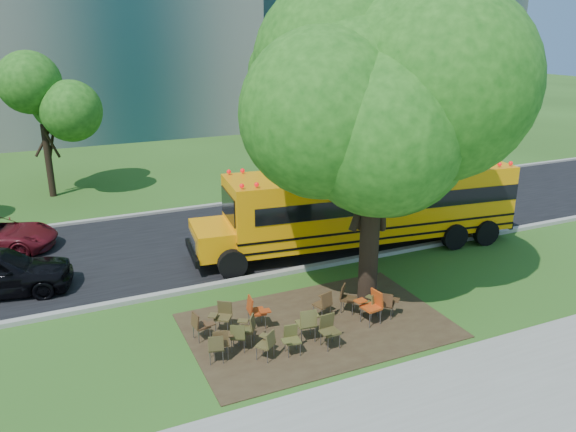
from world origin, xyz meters
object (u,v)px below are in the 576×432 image
chair_5 (329,328)px  chair_11 (324,302)px  chair_3 (291,337)px  chair_6 (372,303)px  main_tree (375,128)px  chair_14 (200,324)px  chair_0 (221,340)px  chair_13 (372,302)px  chair_4 (308,321)px  chair_12 (346,296)px  school_bus (369,203)px  chair_10 (255,309)px  chair_9 (223,314)px  chair_15 (239,334)px  chair_1 (217,345)px  chair_7 (387,302)px  chair_8 (248,326)px  chair_2 (267,342)px

chair_5 → chair_11: (0.58, 1.34, -0.02)m
chair_3 → chair_6: size_ratio=0.79×
main_tree → chair_14: 6.96m
chair_0 → chair_13: (4.49, 0.25, -0.03)m
chair_4 → chair_12: 1.94m
main_tree → chair_11: bearing=-165.1°
school_bus → chair_6: bearing=-114.5°
chair_13 → chair_6: bearing=-149.1°
chair_11 → chair_14: 3.48m
school_bus → chair_10: bearing=-140.4°
chair_9 → chair_6: bearing=-163.9°
chair_15 → chair_1: bearing=-131.4°
main_tree → chair_0: (-4.90, -1.18, -4.67)m
chair_1 → chair_6: bearing=16.2°
chair_7 → chair_9: chair_9 is taller
chair_7 → chair_13: chair_7 is taller
chair_3 → chair_4: bearing=-143.7°
chair_1 → chair_8: (0.99, 0.50, 0.03)m
chair_0 → chair_9: (0.44, 1.27, 0.01)m
chair_2 → chair_8: size_ratio=0.95×
chair_3 → chair_15: bearing=-22.9°
chair_3 → chair_9: 2.14m
main_tree → chair_3: 5.97m
school_bus → chair_13: school_bus is taller
chair_4 → main_tree: bearing=33.4°
chair_0 → chair_11: 3.30m
school_bus → chair_6: school_bus is taller
school_bus → chair_1: 9.11m
chair_7 → chair_8: size_ratio=0.97×
chair_9 → chair_7: bearing=-161.4°
chair_7 → chair_11: 1.77m
chair_2 → chair_4: size_ratio=0.83×
chair_0 → chair_5: bearing=-1.2°
chair_0 → chair_14: (-0.25, 1.03, -0.01)m
chair_0 → chair_15: bearing=27.0°
chair_4 → chair_6: 2.04m
main_tree → chair_8: 6.24m
chair_12 → chair_13: bearing=85.2°
chair_5 → chair_9: (-2.20, 1.87, -0.03)m
chair_2 → chair_14: size_ratio=0.97×
chair_2 → chair_6: (3.31, 0.49, 0.11)m
chair_5 → chair_7: size_ratio=1.10×
school_bus → chair_6: size_ratio=12.44×
chair_15 → chair_3: bearing=-2.7°
chair_6 → chair_10: size_ratio=1.04×
chair_0 → chair_4: (2.29, -0.14, 0.08)m
chair_4 → chair_8: (-1.45, 0.51, -0.08)m
chair_12 → chair_13: 0.76m
chair_2 → chair_13: size_ratio=1.01×
chair_2 → chair_14: bearing=92.1°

